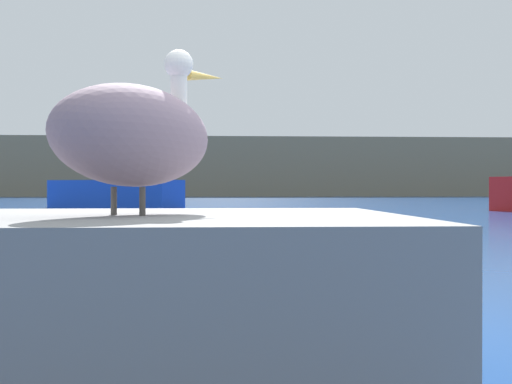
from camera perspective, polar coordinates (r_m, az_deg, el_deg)
name	(u,v)px	position (r m, az deg, el deg)	size (l,w,h in m)	color
ground_plane	(324,350)	(4.24, 5.65, -12.99)	(260.00, 260.00, 0.00)	navy
hillside_backdrop	(219,168)	(77.94, -3.08, 2.01)	(140.00, 12.09, 6.38)	#7F755B
pier_dock	(135,302)	(3.42, -10.04, -8.99)	(2.62, 2.10, 0.85)	gray
pelican	(136,134)	(3.40, -9.93, 4.77)	(0.98, 1.28, 0.87)	gray
fishing_boat_blue	(118,189)	(33.25, -11.45, 0.26)	(6.69, 4.82, 4.09)	blue
mooring_buoy	(286,234)	(10.22, 2.50, -3.55)	(0.56, 0.56, 0.56)	red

